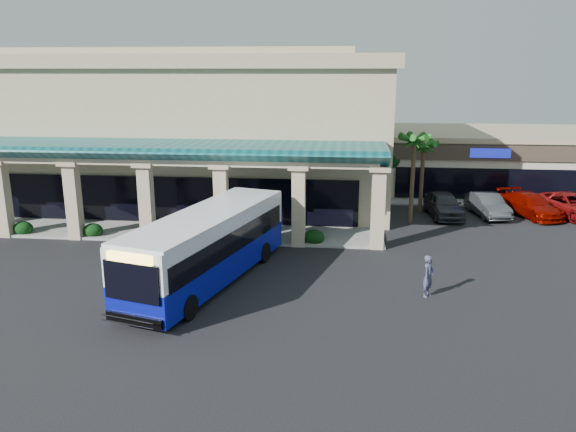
# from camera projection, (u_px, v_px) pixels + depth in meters

# --- Properties ---
(ground) EXTENTS (110.00, 110.00, 0.00)m
(ground) POSITION_uv_depth(u_px,v_px,m) (259.00, 276.00, 27.84)
(ground) COLOR black
(main_building) EXTENTS (30.80, 14.80, 11.35)m
(main_building) POSITION_uv_depth(u_px,v_px,m) (187.00, 127.00, 42.61)
(main_building) COLOR tan
(main_building) RESTS_ON ground
(arcade) EXTENTS (30.00, 6.20, 5.70)m
(arcade) POSITION_uv_depth(u_px,v_px,m) (147.00, 189.00, 34.48)
(arcade) COLOR #0D4A50
(arcade) RESTS_ON ground
(strip_mall) EXTENTS (22.50, 12.50, 4.90)m
(strip_mall) POSITION_uv_depth(u_px,v_px,m) (507.00, 159.00, 48.49)
(strip_mall) COLOR beige
(strip_mall) RESTS_ON ground
(palm_0) EXTENTS (2.40, 2.40, 6.60)m
(palm_0) POSITION_uv_depth(u_px,v_px,m) (413.00, 174.00, 36.73)
(palm_0) COLOR #195216
(palm_0) RESTS_ON ground
(palm_1) EXTENTS (2.40, 2.40, 5.80)m
(palm_1) POSITION_uv_depth(u_px,v_px,m) (422.00, 172.00, 39.62)
(palm_1) COLOR #195216
(palm_1) RESTS_ON ground
(broadleaf_tree) EXTENTS (2.60, 2.60, 4.81)m
(broadleaf_tree) POSITION_uv_depth(u_px,v_px,m) (388.00, 167.00, 44.76)
(broadleaf_tree) COLOR black
(broadleaf_tree) RESTS_ON ground
(transit_bus) EXTENTS (6.04, 12.68, 3.45)m
(transit_bus) POSITION_uv_depth(u_px,v_px,m) (208.00, 248.00, 26.68)
(transit_bus) COLOR #091199
(transit_bus) RESTS_ON ground
(pedestrian) EXTENTS (0.76, 0.84, 1.92)m
(pedestrian) POSITION_uv_depth(u_px,v_px,m) (428.00, 276.00, 25.15)
(pedestrian) COLOR #3E4160
(pedestrian) RESTS_ON ground
(car_silver) EXTENTS (2.48, 5.23, 1.73)m
(car_silver) POSITION_uv_depth(u_px,v_px,m) (444.00, 205.00, 38.91)
(car_silver) COLOR #303237
(car_silver) RESTS_ON ground
(car_white) EXTENTS (2.45, 4.98, 1.57)m
(car_white) POSITION_uv_depth(u_px,v_px,m) (488.00, 205.00, 39.13)
(car_white) COLOR #383B3F
(car_white) RESTS_ON ground
(car_red) EXTENTS (4.05, 5.87, 1.58)m
(car_red) POSITION_uv_depth(u_px,v_px,m) (530.00, 205.00, 39.10)
(car_red) COLOR #810800
(car_red) RESTS_ON ground
(car_gray) EXTENTS (4.72, 6.38, 1.61)m
(car_gray) POSITION_uv_depth(u_px,v_px,m) (571.00, 205.00, 38.97)
(car_gray) COLOR maroon
(car_gray) RESTS_ON ground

